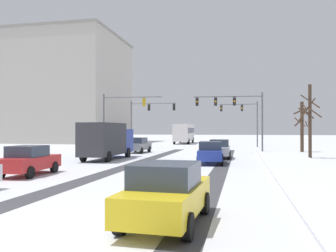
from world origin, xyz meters
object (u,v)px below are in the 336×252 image
object	(u,v)px
box_truck_delivery	(107,140)
office_building_far_left_block	(64,90)
car_blue_third	(211,153)
traffic_signal_near_left	(120,112)
bare_tree_sidewalk_far	(302,125)
car_silver_second	(220,149)
traffic_signal_far_left	(147,114)
bare_tree_sidewalk_mid	(310,119)
car_grey_lead	(138,145)
bus_oncoming	(184,132)
traffic_signal_far_right	(244,115)
car_red_fourth	(29,160)
car_yellow_cab_sixth	(167,193)
traffic_signal_near_right	(234,108)

from	to	relation	value
box_truck_delivery	office_building_far_left_block	distance (m)	43.12
car_blue_third	traffic_signal_near_left	bearing A→B (deg)	133.56
traffic_signal_near_left	box_truck_delivery	distance (m)	10.46
bare_tree_sidewalk_far	car_silver_second	bearing A→B (deg)	-128.90
traffic_signal_far_left	bare_tree_sidewalk_mid	xyz separation A→B (m)	(18.73, -14.89, -1.26)
car_grey_lead	bus_oncoming	distance (m)	25.34
traffic_signal_far_right	car_red_fourth	size ratio (longest dim) A/B	1.56
traffic_signal_far_right	bus_oncoming	size ratio (longest dim) A/B	0.59
traffic_signal_far_right	car_yellow_cab_sixth	size ratio (longest dim) A/B	1.56
office_building_far_left_block	bare_tree_sidewalk_far	bearing A→B (deg)	-28.23
car_red_fourth	traffic_signal_near_right	bearing A→B (deg)	64.10
car_silver_second	bus_oncoming	size ratio (longest dim) A/B	0.37
traffic_signal_near_left	bare_tree_sidewalk_far	world-z (taller)	traffic_signal_near_left
traffic_signal_near_left	box_truck_delivery	bearing A→B (deg)	-76.19
car_grey_lead	box_truck_delivery	bearing A→B (deg)	-90.99
office_building_far_left_block	car_silver_second	bearing A→B (deg)	-44.94
traffic_signal_far_right	car_grey_lead	world-z (taller)	traffic_signal_far_right
traffic_signal_near_right	car_yellow_cab_sixth	bearing A→B (deg)	-92.24
traffic_signal_near_left	car_red_fourth	bearing A→B (deg)	-84.27
car_blue_third	bus_oncoming	size ratio (longest dim) A/B	0.38
traffic_signal_near_left	bus_oncoming	xyz separation A→B (m)	(3.41, 23.91, -2.48)
bus_oncoming	bare_tree_sidewalk_far	world-z (taller)	bare_tree_sidewalk_far
car_blue_third	bare_tree_sidewalk_mid	bearing A→B (deg)	40.11
car_blue_third	traffic_signal_far_left	bearing A→B (deg)	116.42
car_yellow_cab_sixth	bare_tree_sidewalk_far	size ratio (longest dim) A/B	0.75
traffic_signal_far_left	traffic_signal_near_left	world-z (taller)	same
car_grey_lead	traffic_signal_near_left	bearing A→B (deg)	151.40
traffic_signal_far_left	traffic_signal_near_left	distance (m)	9.90
car_yellow_cab_sixth	bus_oncoming	world-z (taller)	bus_oncoming
car_silver_second	car_yellow_cab_sixth	xyz separation A→B (m)	(-0.09, -21.23, 0.00)
car_blue_third	office_building_far_left_block	world-z (taller)	office_building_far_left_block
car_yellow_cab_sixth	bus_oncoming	distance (m)	52.56
traffic_signal_far_left	traffic_signal_near_left	xyz separation A→B (m)	(-0.41, -9.89, -0.20)
traffic_signal_near_right	traffic_signal_near_left	size ratio (longest dim) A/B	1.12
traffic_signal_far_right	car_blue_third	world-z (taller)	traffic_signal_far_right
car_silver_second	car_blue_third	xyz separation A→B (m)	(-0.35, -4.93, 0.00)
traffic_signal_far_left	car_red_fourth	xyz separation A→B (m)	(1.61, -29.99, -3.85)
office_building_far_left_block	car_blue_third	bearing A→B (deg)	-49.31
box_truck_delivery	car_silver_second	bearing A→B (deg)	18.16
bare_tree_sidewalk_far	traffic_signal_far_right	bearing A→B (deg)	120.98
traffic_signal_far_left	bare_tree_sidewalk_mid	distance (m)	23.96
car_yellow_cab_sixth	traffic_signal_far_left	bearing A→B (deg)	106.17
car_silver_second	office_building_far_left_block	size ratio (longest dim) A/B	0.18
traffic_signal_near_left	car_grey_lead	world-z (taller)	traffic_signal_near_left
bus_oncoming	box_truck_delivery	world-z (taller)	bus_oncoming
traffic_signal_far_right	car_silver_second	size ratio (longest dim) A/B	1.58
traffic_signal_near_right	bus_oncoming	xyz separation A→B (m)	(-9.15, 22.28, -2.84)
car_silver_second	traffic_signal_far_right	bearing A→B (deg)	83.91
traffic_signal_far_right	office_building_far_left_block	size ratio (longest dim) A/B	0.29
car_grey_lead	bus_oncoming	size ratio (longest dim) A/B	0.38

